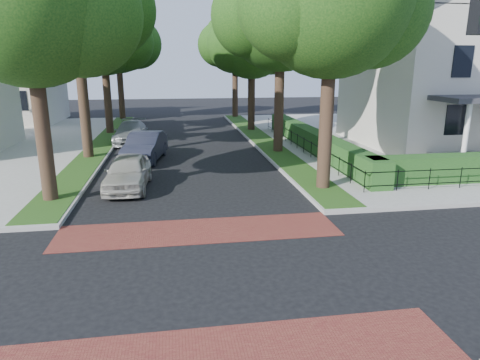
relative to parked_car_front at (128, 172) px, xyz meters
name	(u,v)px	position (x,y,z in m)	size (l,w,h in m)	color
ground	(207,278)	(2.71, -8.61, -0.74)	(120.00, 120.00, 0.00)	black
sidewalk_ne	(448,136)	(22.21, 10.39, -0.66)	(30.00, 30.00, 0.15)	gray
crosswalk_far	(199,231)	(2.71, -5.41, -0.73)	(9.00, 2.20, 0.01)	maroon
grass_strip_ne	(262,140)	(8.11, 10.49, -0.58)	(1.60, 29.80, 0.02)	#254413
grass_strip_nw	(102,144)	(-2.69, 10.49, -0.58)	(1.60, 29.80, 0.02)	#254413
tree_right_mid	(282,13)	(8.32, 6.64, 7.25)	(8.25, 7.09, 11.22)	black
tree_right_far	(253,42)	(8.31, 15.62, 6.17)	(7.25, 6.23, 9.74)	black
tree_right_back	(236,43)	(8.31, 24.62, 6.53)	(7.50, 6.45, 10.20)	black
tree_left_near	(32,3)	(-2.69, -1.38, 6.53)	(7.50, 6.45, 10.20)	black
tree_left_mid	(77,2)	(-2.69, 6.64, 7.61)	(8.00, 6.88, 11.48)	black
tree_left_far	(104,37)	(-2.70, 15.61, 6.38)	(7.00, 6.02, 9.86)	black
tree_left_back	(119,40)	(-2.69, 24.63, 6.68)	(7.75, 6.66, 10.44)	black
hedge_main_road	(313,140)	(10.41, 6.39, 0.01)	(1.00, 18.00, 1.20)	#164016
fence_main_road	(300,143)	(9.61, 6.39, -0.14)	(0.06, 18.00, 0.90)	black
house_victorian	(462,51)	(20.21, 7.31, 5.28)	(13.00, 13.05, 12.48)	beige
house_left_far	(1,67)	(-12.79, 23.39, 4.30)	(10.00, 9.00, 10.14)	beige
parked_car_front	(128,172)	(0.00, 0.00, 0.00)	(1.74, 4.32, 1.47)	#B0AB9E
parked_car_middle	(145,147)	(0.41, 5.58, 0.05)	(1.67, 4.79, 1.58)	#212331
parked_car_rear	(131,132)	(-0.88, 11.52, -0.01)	(2.03, 4.99, 1.45)	gray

